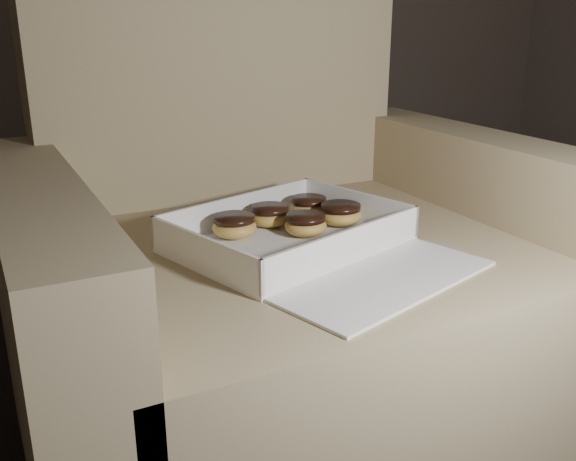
# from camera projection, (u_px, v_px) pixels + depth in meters

# --- Properties ---
(armchair) EXTENTS (0.95, 0.81, 1.00)m
(armchair) POSITION_uv_depth(u_px,v_px,m) (283.00, 296.00, 1.21)
(armchair) COLOR #8C7859
(armchair) RESTS_ON floor
(bakery_box) EXTENTS (0.46, 0.51, 0.06)m
(bakery_box) POSITION_uv_depth(u_px,v_px,m) (305.00, 244.00, 1.05)
(bakery_box) COLOR silver
(bakery_box) RESTS_ON armchair
(donut_a) EXTENTS (0.07, 0.07, 0.04)m
(donut_a) POSITION_uv_depth(u_px,v_px,m) (270.00, 215.00, 1.15)
(donut_a) COLOR #BE9642
(donut_a) RESTS_ON bakery_box
(donut_b) EXTENTS (0.08, 0.08, 0.04)m
(donut_b) POSITION_uv_depth(u_px,v_px,m) (341.00, 214.00, 1.16)
(donut_b) COLOR #BE9642
(donut_b) RESTS_ON bakery_box
(donut_c) EXTENTS (0.07, 0.07, 0.04)m
(donut_c) POSITION_uv_depth(u_px,v_px,m) (309.00, 206.00, 1.21)
(donut_c) COLOR #BE9642
(donut_c) RESTS_ON bakery_box
(donut_d) EXTENTS (0.07, 0.07, 0.04)m
(donut_d) POSITION_uv_depth(u_px,v_px,m) (306.00, 224.00, 1.10)
(donut_d) COLOR #BE9642
(donut_d) RESTS_ON bakery_box
(donut_e) EXTENTS (0.08, 0.08, 0.04)m
(donut_e) POSITION_uv_depth(u_px,v_px,m) (234.00, 226.00, 1.09)
(donut_e) COLOR #BE9642
(donut_e) RESTS_ON bakery_box
(crumb_a) EXTENTS (0.01, 0.01, 0.00)m
(crumb_a) POSITION_uv_depth(u_px,v_px,m) (370.00, 225.00, 1.16)
(crumb_a) COLOR black
(crumb_a) RESTS_ON bakery_box
(crumb_b) EXTENTS (0.01, 0.01, 0.00)m
(crumb_b) POSITION_uv_depth(u_px,v_px,m) (364.00, 236.00, 1.10)
(crumb_b) COLOR black
(crumb_b) RESTS_ON bakery_box
(crumb_c) EXTENTS (0.01, 0.01, 0.00)m
(crumb_c) POSITION_uv_depth(u_px,v_px,m) (241.00, 279.00, 0.92)
(crumb_c) COLOR black
(crumb_c) RESTS_ON bakery_box
(crumb_d) EXTENTS (0.01, 0.01, 0.00)m
(crumb_d) POSITION_uv_depth(u_px,v_px,m) (338.00, 254.00, 1.02)
(crumb_d) COLOR black
(crumb_d) RESTS_ON bakery_box
(crumb_e) EXTENTS (0.01, 0.01, 0.00)m
(crumb_e) POSITION_uv_depth(u_px,v_px,m) (261.00, 261.00, 0.99)
(crumb_e) COLOR black
(crumb_e) RESTS_ON bakery_box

